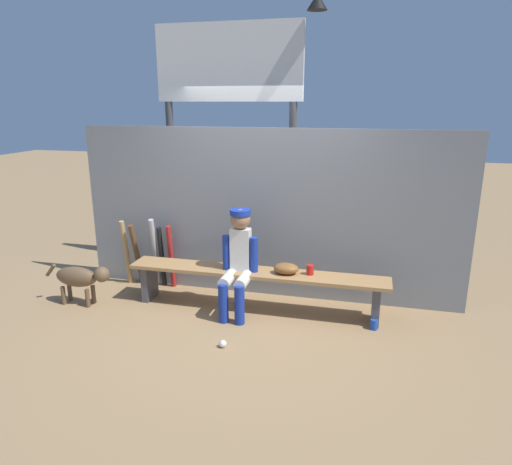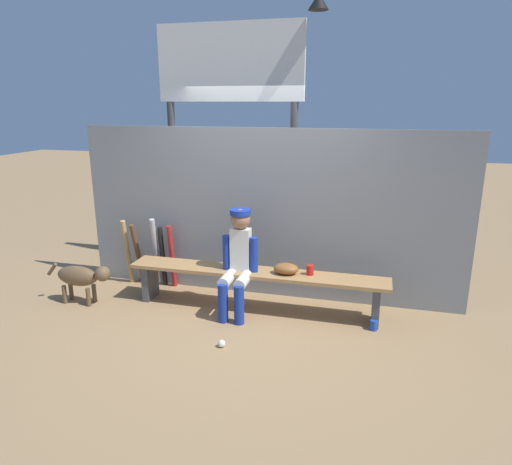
% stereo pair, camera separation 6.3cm
% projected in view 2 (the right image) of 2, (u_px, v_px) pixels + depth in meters
% --- Properties ---
extents(ground_plane, '(30.00, 30.00, 0.00)m').
position_uv_depth(ground_plane, '(256.00, 309.00, 5.30)').
color(ground_plane, '#9E7A51').
extents(chainlink_fence, '(4.64, 0.03, 2.03)m').
position_uv_depth(chainlink_fence, '(266.00, 215.00, 5.47)').
color(chainlink_fence, gray).
rests_on(chainlink_fence, ground_plane).
extents(dugout_bench, '(2.95, 0.36, 0.47)m').
position_uv_depth(dugout_bench, '(256.00, 279.00, 5.19)').
color(dugout_bench, '#AD7F4C').
rests_on(dugout_bench, ground_plane).
extents(player_seated, '(0.41, 0.55, 1.18)m').
position_uv_depth(player_seated, '(238.00, 258.00, 5.06)').
color(player_seated, silver).
rests_on(player_seated, ground_plane).
extents(baseball_glove, '(0.28, 0.20, 0.12)m').
position_uv_depth(baseball_glove, '(286.00, 269.00, 5.07)').
color(baseball_glove, brown).
rests_on(baseball_glove, dugout_bench).
extents(bat_aluminum_red, '(0.08, 0.18, 0.84)m').
position_uv_depth(bat_aluminum_red, '(172.00, 256.00, 5.82)').
color(bat_aluminum_red, '#B22323').
rests_on(bat_aluminum_red, ground_plane).
extents(bat_aluminum_black, '(0.10, 0.19, 0.81)m').
position_uv_depth(bat_aluminum_black, '(163.00, 257.00, 5.86)').
color(bat_aluminum_black, black).
rests_on(bat_aluminum_black, ground_plane).
extents(bat_aluminum_silver, '(0.12, 0.28, 0.93)m').
position_uv_depth(bat_aluminum_silver, '(156.00, 252.00, 5.85)').
color(bat_aluminum_silver, '#B7B7BC').
rests_on(bat_aluminum_silver, ground_plane).
extents(bat_wood_dark, '(0.10, 0.24, 0.83)m').
position_uv_depth(bat_wood_dark, '(138.00, 254.00, 5.93)').
color(bat_wood_dark, brown).
rests_on(bat_wood_dark, ground_plane).
extents(bat_wood_tan, '(0.07, 0.18, 0.87)m').
position_uv_depth(bat_wood_tan, '(128.00, 252.00, 5.95)').
color(bat_wood_tan, tan).
rests_on(bat_wood_tan, ground_plane).
extents(baseball, '(0.07, 0.07, 0.07)m').
position_uv_depth(baseball, '(222.00, 344.00, 4.48)').
color(baseball, white).
rests_on(baseball, ground_plane).
extents(cup_on_ground, '(0.08, 0.08, 0.11)m').
position_uv_depth(cup_on_ground, '(374.00, 325.00, 4.81)').
color(cup_on_ground, '#1E47AD').
rests_on(cup_on_ground, ground_plane).
extents(cup_on_bench, '(0.08, 0.08, 0.11)m').
position_uv_depth(cup_on_bench, '(310.00, 270.00, 5.04)').
color(cup_on_bench, red).
rests_on(cup_on_bench, dugout_bench).
extents(scoreboard, '(2.19, 0.27, 3.50)m').
position_uv_depth(scoreboard, '(234.00, 90.00, 5.88)').
color(scoreboard, '#3F3F42').
rests_on(scoreboard, ground_plane).
extents(dog, '(0.84, 0.20, 0.49)m').
position_uv_depth(dog, '(82.00, 277.00, 5.38)').
color(dog, brown).
rests_on(dog, ground_plane).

